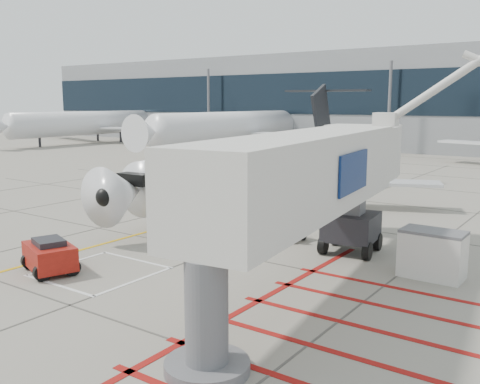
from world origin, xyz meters
The scene contains 10 objects.
ground_plane centered at (0.00, 0.00, 0.00)m, with size 260.00×260.00×0.00m, color gray.
regional_jet centered at (-5.25, 12.40, 4.02)m, with size 24.35×30.70×8.05m, color silver, non-canonical shape.
jet_bridge centered at (5.83, 1.59, 3.80)m, with size 9.00×18.99×7.60m, color silver, non-canonical shape.
pushback_tug centered at (-3.62, -2.15, 0.72)m, with size 2.48×1.55×1.45m, color maroon, non-canonical shape.
baggage_cart centered at (1.62, 7.81, 0.54)m, with size 1.72×1.09×1.09m, color slate, non-canonical shape.
ground_power_unit centered at (9.14, 6.02, 0.94)m, with size 2.36×1.38×1.87m, color silver, non-canonical shape.
cone_nose centered at (-5.22, 5.81, 0.24)m, with size 0.35×0.35×0.49m, color #FA490D.
cone_side centered at (-0.74, 4.14, 0.25)m, with size 0.35×0.35×0.49m, color red.
bg_aircraft_a centered at (-57.20, 46.00, 5.85)m, with size 35.09×38.99×11.70m, color silver, non-canonical shape.
bg_aircraft_b centered at (-27.34, 46.00, 6.12)m, with size 36.75×40.83×12.25m, color silver, non-canonical shape.
Camera 1 is at (14.56, -14.70, 6.78)m, focal length 40.00 mm.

